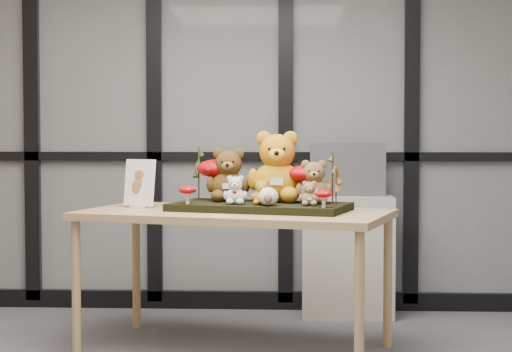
# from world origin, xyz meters

# --- Properties ---
(room_shell) EXTENTS (5.00, 5.00, 5.00)m
(room_shell) POSITION_xyz_m (0.00, 0.00, 1.68)
(room_shell) COLOR beige
(room_shell) RESTS_ON floor
(glass_partition) EXTENTS (4.90, 0.06, 2.78)m
(glass_partition) POSITION_xyz_m (-0.00, 2.47, 1.42)
(glass_partition) COLOR #2D383F
(glass_partition) RESTS_ON floor
(display_table) EXTENTS (1.84, 1.27, 0.78)m
(display_table) POSITION_xyz_m (0.19, 1.26, 0.72)
(display_table) COLOR tan
(display_table) RESTS_ON floor
(diorama_tray) EXTENTS (1.06, 0.73, 0.04)m
(diorama_tray) POSITION_xyz_m (0.33, 1.28, 0.81)
(diorama_tray) COLOR black
(diorama_tray) RESTS_ON display_table
(bear_pooh_yellow) EXTENTS (0.41, 0.38, 0.44)m
(bear_pooh_yellow) POSITION_xyz_m (0.42, 1.38, 1.05)
(bear_pooh_yellow) COLOR #C78211
(bear_pooh_yellow) RESTS_ON diorama_tray
(bear_brown_medium) EXTENTS (0.31, 0.29, 0.33)m
(bear_brown_medium) POSITION_xyz_m (0.14, 1.41, 0.99)
(bear_brown_medium) COLOR #4C3312
(bear_brown_medium) RESTS_ON diorama_tray
(bear_tan_back) EXTENTS (0.24, 0.23, 0.26)m
(bear_tan_back) POSITION_xyz_m (0.63, 1.27, 0.96)
(bear_tan_back) COLOR brown
(bear_tan_back) RESTS_ON diorama_tray
(bear_small_yellow) EXTENTS (0.14, 0.13, 0.15)m
(bear_small_yellow) POSITION_xyz_m (0.34, 1.18, 0.90)
(bear_small_yellow) COLOR #BB851C
(bear_small_yellow) RESTS_ON diorama_tray
(bear_white_bow) EXTENTS (0.16, 0.15, 0.17)m
(bear_white_bow) POSITION_xyz_m (0.20, 1.20, 0.91)
(bear_white_bow) COLOR silver
(bear_white_bow) RESTS_ON diorama_tray
(bear_beige_small) EXTENTS (0.14, 0.13, 0.15)m
(bear_beige_small) POSITION_xyz_m (0.60, 1.13, 0.90)
(bear_beige_small) COLOR olive
(bear_beige_small) RESTS_ON diorama_tray
(plush_cream_hedgehog) EXTENTS (0.10, 0.10, 0.11)m
(plush_cream_hedgehog) POSITION_xyz_m (0.38, 1.11, 0.88)
(plush_cream_hedgehog) COLOR white
(plush_cream_hedgehog) RESTS_ON diorama_tray
(mushroom_back_left) EXTENTS (0.24, 0.24, 0.26)m
(mushroom_back_left) POSITION_xyz_m (0.07, 1.49, 0.96)
(mushroom_back_left) COLOR #A30509
(mushroom_back_left) RESTS_ON diorama_tray
(mushroom_back_right) EXTENTS (0.21, 0.21, 0.23)m
(mushroom_back_right) POSITION_xyz_m (0.59, 1.33, 0.94)
(mushroom_back_right) COLOR #A30509
(mushroom_back_right) RESTS_ON diorama_tray
(mushroom_front_left) EXTENTS (0.10, 0.10, 0.11)m
(mushroom_front_left) POSITION_xyz_m (-0.07, 1.22, 0.88)
(mushroom_front_left) COLOR #A30509
(mushroom_front_left) RESTS_ON diorama_tray
(mushroom_front_right) EXTENTS (0.09, 0.09, 0.10)m
(mushroom_front_right) POSITION_xyz_m (0.67, 1.02, 0.88)
(mushroom_front_right) COLOR #A30509
(mushroom_front_right) RESTS_ON diorama_tray
(sprig_green_far_left) EXTENTS (0.05, 0.05, 0.31)m
(sprig_green_far_left) POSITION_xyz_m (-0.04, 1.52, 0.98)
(sprig_green_far_left) COLOR #19330B
(sprig_green_far_left) RESTS_ON diorama_tray
(sprig_green_mid_left) EXTENTS (0.05, 0.05, 0.27)m
(sprig_green_mid_left) POSITION_xyz_m (0.11, 1.53, 0.96)
(sprig_green_mid_left) COLOR #19330B
(sprig_green_mid_left) RESTS_ON diorama_tray
(sprig_dry_far_right) EXTENTS (0.05, 0.05, 0.28)m
(sprig_dry_far_right) POSITION_xyz_m (0.73, 1.28, 0.97)
(sprig_dry_far_right) COLOR brown
(sprig_dry_far_right) RESTS_ON diorama_tray
(sprig_dry_mid_right) EXTENTS (0.05, 0.05, 0.20)m
(sprig_dry_mid_right) POSITION_xyz_m (0.74, 1.14, 0.93)
(sprig_dry_mid_right) COLOR brown
(sprig_dry_mid_right) RESTS_ON diorama_tray
(sprig_green_centre) EXTENTS (0.05, 0.05, 0.19)m
(sprig_green_centre) POSITION_xyz_m (0.30, 1.49, 0.92)
(sprig_green_centre) COLOR #19330B
(sprig_green_centre) RESTS_ON diorama_tray
(sign_holder) EXTENTS (0.20, 0.11, 0.28)m
(sign_holder) POSITION_xyz_m (-0.37, 1.44, 0.91)
(sign_holder) COLOR silver
(sign_holder) RESTS_ON display_table
(label_card) EXTENTS (0.09, 0.03, 0.00)m
(label_card) POSITION_xyz_m (0.15, 0.92, 0.79)
(label_card) COLOR white
(label_card) RESTS_ON display_table
(cabinet) EXTENTS (0.60, 0.35, 0.80)m
(cabinet) POSITION_xyz_m (0.86, 2.26, 0.40)
(cabinet) COLOR #9E978D
(cabinet) RESTS_ON floor
(monitor) EXTENTS (0.50, 0.05, 0.35)m
(monitor) POSITION_xyz_m (0.86, 2.27, 0.97)
(monitor) COLOR #4A4C52
(monitor) RESTS_ON cabinet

